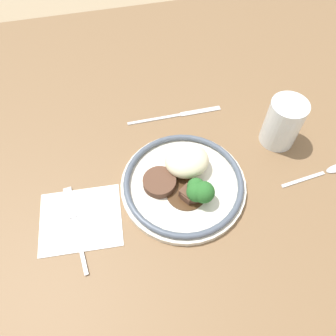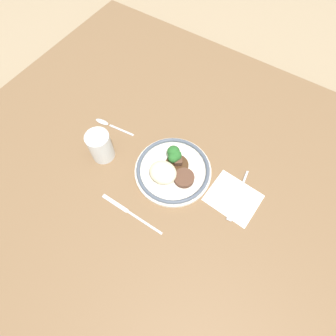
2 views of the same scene
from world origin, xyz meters
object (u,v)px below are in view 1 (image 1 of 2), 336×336
Objects in this scene: fork at (74,218)px; knife at (178,115)px; plate at (183,181)px; juice_glass at (282,124)px; spoon at (329,171)px.

fork is 0.84× the size of knife.
plate is 0.19m from knife.
knife is (-0.19, 0.12, -0.05)m from juice_glass.
juice_glass is 0.46m from fork.
plate is at bearing -90.68° from fork.
knife is at bearing 133.86° from spoon.
spoon is at bearing -55.30° from juice_glass.
spoon is at bearing -39.90° from knife.
juice_glass is 0.58× the size of fork.
spoon is at bearing -98.14° from fork.
juice_glass is 0.49× the size of knife.
fork is 0.52m from spoon.
plate reaches higher than fork.
spoon is at bearing -6.50° from plate.
plate is 1.12× the size of knife.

